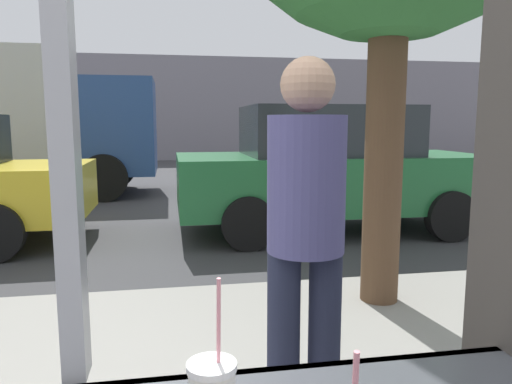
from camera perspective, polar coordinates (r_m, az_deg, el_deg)
ground_plane at (r=9.10m, az=-11.30°, el=-1.39°), size 60.00×60.00×0.00m
sidewalk_strip at (r=2.96m, az=-13.87°, el=-20.97°), size 16.00×2.80×0.11m
building_facade_far at (r=20.09m, az=-10.85°, el=9.56°), size 28.00×1.20×4.06m
parked_car_green at (r=6.73m, az=8.59°, el=2.78°), size 4.15×1.94×1.70m
pedestrian at (r=2.02m, az=5.85°, el=-4.37°), size 0.32×0.32×1.63m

